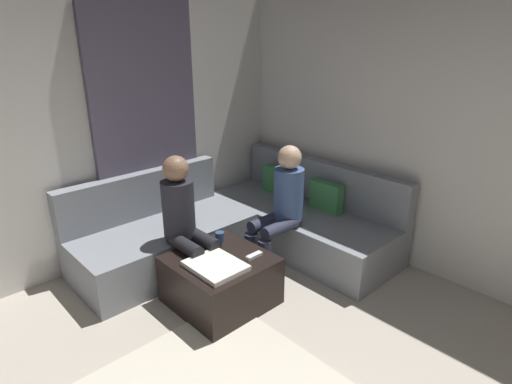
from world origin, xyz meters
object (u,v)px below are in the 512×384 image
ottoman (220,280)px  person_on_couch_side (185,219)px  sectional_couch (244,227)px  game_remote (254,255)px  coffee_mug (220,237)px  person_on_couch_back (281,204)px

ottoman → person_on_couch_side: size_ratio=0.63×
sectional_couch → person_on_couch_side: (0.15, -0.79, 0.38)m
game_remote → coffee_mug: bearing=-174.3°
sectional_couch → coffee_mug: sectional_couch is taller
sectional_couch → ottoman: (0.53, -0.74, -0.07)m
sectional_couch → game_remote: (0.71, -0.52, 0.15)m
ottoman → coffee_mug: (-0.22, 0.18, 0.26)m
coffee_mug → game_remote: size_ratio=0.63×
person_on_couch_back → coffee_mug: bearing=75.3°
ottoman → coffee_mug: 0.38m
ottoman → coffee_mug: size_ratio=8.00×
game_remote → person_on_couch_side: (-0.56, -0.28, 0.23)m
ottoman → person_on_couch_side: person_on_couch_side is taller
sectional_couch → ottoman: sectional_couch is taller
ottoman → sectional_couch: bearing=125.9°
person_on_couch_side → person_on_couch_back: bearing=159.0°
sectional_couch → person_on_couch_side: person_on_couch_side is taller
ottoman → game_remote: 0.36m
person_on_couch_back → ottoman: bearing=94.3°
coffee_mug → person_on_couch_side: person_on_couch_side is taller
sectional_couch → ottoman: bearing=-54.1°
coffee_mug → person_on_couch_side: size_ratio=0.08×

